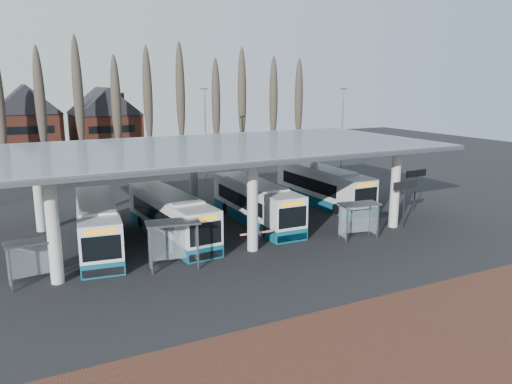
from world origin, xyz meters
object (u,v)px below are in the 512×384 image
shelter_2 (358,213)px  bus_3 (322,187)px  shelter_1 (173,234)px  bus_1 (171,217)px  shelter_0 (31,252)px  bus_0 (97,225)px  bus_2 (255,203)px

shelter_2 → bus_3: bearing=79.0°
shelter_1 → bus_1: bearing=83.8°
shelter_0 → bus_0: bearing=43.1°
bus_1 → bus_2: (7.14, 0.81, 0.02)m
shelter_0 → shelter_1: bearing=-13.6°
bus_0 → shelter_1: size_ratio=3.50×
shelter_1 → bus_3: bearing=38.8°
shelter_1 → shelter_0: bearing=-178.6°
bus_0 → bus_2: (12.17, 0.77, 0.02)m
bus_3 → shelter_1: (-16.97, -9.32, 0.53)m
shelter_1 → bus_0: bearing=129.2°
shelter_2 → shelter_1: bearing=-172.3°
shelter_1 → shelter_2: 13.28m
bus_0 → bus_2: 12.19m
bus_3 → bus_0: bearing=-170.8°
bus_1 → shelter_1: (-1.71, -5.89, 0.60)m
bus_1 → shelter_2: bus_1 is taller
bus_2 → bus_0: bearing=-175.3°
bus_3 → bus_1: bearing=-167.6°
bus_1 → bus_3: (15.26, 3.43, 0.08)m
bus_2 → shelter_2: bearing=-57.2°
bus_1 → shelter_0: 10.46m
shelter_1 → shelter_2: bearing=8.1°
bus_1 → shelter_1: bearing=-110.3°
bus_0 → shelter_0: 6.44m
shelter_0 → shelter_2: size_ratio=0.92×
bus_0 → bus_1: size_ratio=1.01×
bus_1 → bus_2: 7.19m
bus_1 → bus_3: bearing=8.5°
bus_2 → shelter_2: size_ratio=3.89×
shelter_2 → bus_1: bearing=160.9°
bus_1 → bus_3: size_ratio=0.96×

